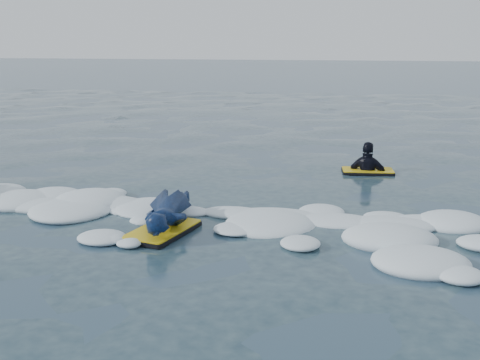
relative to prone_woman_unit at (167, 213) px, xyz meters
name	(u,v)px	position (x,y,z in m)	size (l,w,h in m)	color
ground	(128,246)	(-0.29, -0.74, -0.23)	(120.00, 120.00, 0.00)	#1C2E43
foam_band	(154,222)	(-0.29, 0.29, -0.23)	(12.00, 3.10, 0.30)	white
prone_woman_unit	(167,213)	(0.00, 0.00, 0.00)	(0.89, 1.75, 0.44)	black
waiting_rider_unit	(367,179)	(2.81, 3.97, -0.34)	(1.01, 0.61, 1.46)	black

